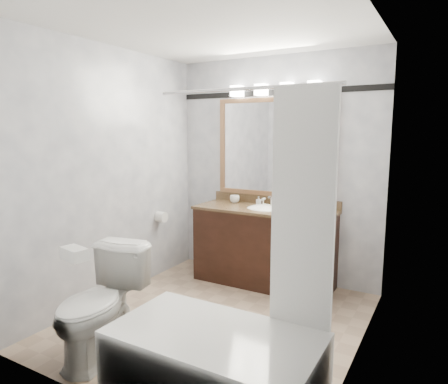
# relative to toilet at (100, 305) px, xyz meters

# --- Properties ---
(room) EXTENTS (2.42, 2.62, 2.52)m
(room) POSITION_rel_toilet_xyz_m (0.46, 0.92, 0.84)
(room) COLOR tan
(room) RESTS_ON ground
(vanity) EXTENTS (1.53, 0.58, 0.97)m
(vanity) POSITION_rel_toilet_xyz_m (0.46, 1.94, 0.04)
(vanity) COLOR black
(vanity) RESTS_ON ground
(mirror) EXTENTS (1.40, 0.04, 1.10)m
(mirror) POSITION_rel_toilet_xyz_m (0.46, 2.20, 1.09)
(mirror) COLOR #9F6F48
(mirror) RESTS_ON room
(vanity_light_bar) EXTENTS (1.02, 0.14, 0.12)m
(vanity_light_bar) POSITION_rel_toilet_xyz_m (0.46, 2.15, 1.73)
(vanity_light_bar) COLOR silver
(vanity_light_bar) RESTS_ON room
(accent_stripe) EXTENTS (2.40, 0.01, 0.06)m
(accent_stripe) POSITION_rel_toilet_xyz_m (0.46, 2.21, 1.69)
(accent_stripe) COLOR black
(accent_stripe) RESTS_ON room
(bathtub) EXTENTS (1.30, 0.75, 1.96)m
(bathtub) POSITION_rel_toilet_xyz_m (1.02, 0.02, -0.13)
(bathtub) COLOR white
(bathtub) RESTS_ON ground
(tp_roll) EXTENTS (0.11, 0.12, 0.12)m
(tp_roll) POSITION_rel_toilet_xyz_m (-0.68, 1.58, 0.29)
(tp_roll) COLOR white
(tp_roll) RESTS_ON room
(toilet) EXTENTS (0.58, 0.86, 0.81)m
(toilet) POSITION_rel_toilet_xyz_m (0.00, 0.00, 0.00)
(toilet) COLOR white
(toilet) RESTS_ON ground
(tissue_box) EXTENTS (0.22, 0.15, 0.08)m
(tissue_box) POSITION_rel_toilet_xyz_m (0.00, -0.20, 0.45)
(tissue_box) COLOR white
(tissue_box) RESTS_ON toilet
(coffee_maker) EXTENTS (0.20, 0.25, 0.38)m
(coffee_maker) POSITION_rel_toilet_xyz_m (0.95, 1.96, 0.64)
(coffee_maker) COLOR black
(coffee_maker) RESTS_ON vanity
(cup_left) EXTENTS (0.12, 0.12, 0.09)m
(cup_left) POSITION_rel_toilet_xyz_m (0.02, 2.08, 0.49)
(cup_left) COLOR white
(cup_left) RESTS_ON vanity
(cup_right) EXTENTS (0.11, 0.11, 0.08)m
(cup_right) POSITION_rel_toilet_xyz_m (-0.01, 2.13, 0.48)
(cup_right) COLOR white
(cup_right) RESTS_ON vanity
(soap_bottle_a) EXTENTS (0.05, 0.05, 0.10)m
(soap_bottle_a) POSITION_rel_toilet_xyz_m (0.32, 2.09, 0.49)
(soap_bottle_a) COLOR white
(soap_bottle_a) RESTS_ON vanity
(soap_bottle_b) EXTENTS (0.07, 0.07, 0.08)m
(soap_bottle_b) POSITION_rel_toilet_xyz_m (0.67, 2.10, 0.49)
(soap_bottle_b) COLOR white
(soap_bottle_b) RESTS_ON vanity
(soap_bar) EXTENTS (0.09, 0.07, 0.02)m
(soap_bar) POSITION_rel_toilet_xyz_m (0.43, 2.05, 0.46)
(soap_bar) COLOR beige
(soap_bar) RESTS_ON vanity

